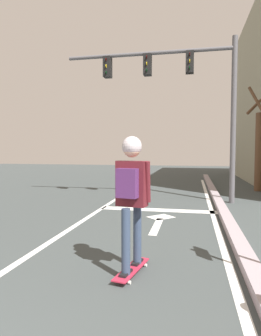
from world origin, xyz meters
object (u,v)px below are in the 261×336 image
(skater, at_px, (131,185))
(traffic_signal_mast, at_px, (179,83))
(skateboard, at_px, (132,269))
(roadside_tree, at_px, (259,146))

(skater, distance_m, traffic_signal_mast, 6.16)
(skater, bearing_deg, traffic_signal_mast, 86.67)
(skateboard, xyz_separation_m, skater, (-0.00, -0.02, 1.09))
(skater, bearing_deg, skateboard, 79.00)
(skateboard, relative_size, traffic_signal_mast, 0.16)
(traffic_signal_mast, xyz_separation_m, roadside_tree, (2.94, 2.95, -1.91))
(skateboard, distance_m, roadside_tree, 9.31)
(skateboard, height_order, roadside_tree, roadside_tree)
(skater, bearing_deg, roadside_tree, 69.14)
(roadside_tree, bearing_deg, traffic_signal_mast, -134.90)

